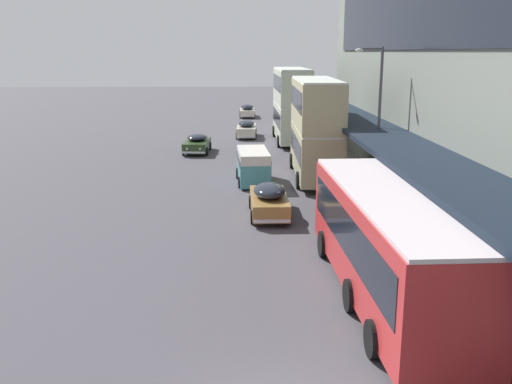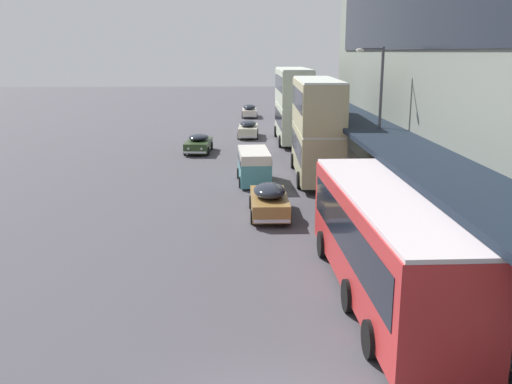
{
  "view_description": "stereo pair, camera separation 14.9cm",
  "coord_description": "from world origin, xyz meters",
  "px_view_note": "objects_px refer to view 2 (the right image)",
  "views": [
    {
      "loc": [
        -0.75,
        -10.56,
        7.63
      ],
      "look_at": [
        0.08,
        14.65,
        1.41
      ],
      "focal_mm": 40.0,
      "sensor_mm": 36.0,
      "label": 1
    },
    {
      "loc": [
        -0.6,
        -10.56,
        7.63
      ],
      "look_at": [
        0.08,
        14.65,
        1.41
      ],
      "focal_mm": 40.0,
      "sensor_mm": 36.0,
      "label": 2
    }
  ],
  "objects_px": {
    "transit_bus_kerbside_rear": "(293,103)",
    "sedan_lead_mid": "(269,200)",
    "transit_bus_kerbside_front": "(385,239)",
    "pedestrian_at_kerb": "(449,233)",
    "sedan_far_back": "(248,129)",
    "street_lamp": "(377,111)",
    "vw_van": "(254,164)",
    "transit_bus_kerbside_far": "(316,126)",
    "sedan_oncoming_front": "(199,143)",
    "sedan_second_near": "(249,111)"
  },
  "relations": [
    {
      "from": "transit_bus_kerbside_far",
      "to": "sedan_lead_mid",
      "type": "bearing_deg",
      "value": -111.54
    },
    {
      "from": "vw_van",
      "to": "pedestrian_at_kerb",
      "type": "xyz_separation_m",
      "value": [
        6.86,
        -13.71,
        0.08
      ]
    },
    {
      "from": "sedan_lead_mid",
      "to": "sedan_oncoming_front",
      "type": "xyz_separation_m",
      "value": [
        -4.62,
        17.83,
        -0.07
      ]
    },
    {
      "from": "sedan_lead_mid",
      "to": "vw_van",
      "type": "xyz_separation_m",
      "value": [
        -0.57,
        7.26,
        0.31
      ]
    },
    {
      "from": "sedan_oncoming_front",
      "to": "transit_bus_kerbside_far",
      "type": "bearing_deg",
      "value": -50.33
    },
    {
      "from": "transit_bus_kerbside_front",
      "to": "pedestrian_at_kerb",
      "type": "height_order",
      "value": "transit_bus_kerbside_front"
    },
    {
      "from": "transit_bus_kerbside_far",
      "to": "vw_van",
      "type": "relative_size",
      "value": 2.02
    },
    {
      "from": "vw_van",
      "to": "street_lamp",
      "type": "relative_size",
      "value": 0.6
    },
    {
      "from": "sedan_second_near",
      "to": "street_lamp",
      "type": "distance_m",
      "value": 39.31
    },
    {
      "from": "sedan_lead_mid",
      "to": "sedan_second_near",
      "type": "bearing_deg",
      "value": 90.37
    },
    {
      "from": "street_lamp",
      "to": "sedan_lead_mid",
      "type": "bearing_deg",
      "value": -146.66
    },
    {
      "from": "vw_van",
      "to": "sedan_far_back",
      "type": "bearing_deg",
      "value": 90.25
    },
    {
      "from": "transit_bus_kerbside_rear",
      "to": "pedestrian_at_kerb",
      "type": "bearing_deg",
      "value": -83.96
    },
    {
      "from": "sedan_oncoming_front",
      "to": "pedestrian_at_kerb",
      "type": "distance_m",
      "value": 26.62
    },
    {
      "from": "transit_bus_kerbside_far",
      "to": "pedestrian_at_kerb",
      "type": "height_order",
      "value": "transit_bus_kerbside_far"
    },
    {
      "from": "sedan_second_near",
      "to": "sedan_lead_mid",
      "type": "relative_size",
      "value": 1.02
    },
    {
      "from": "transit_bus_kerbside_front",
      "to": "sedan_far_back",
      "type": "bearing_deg",
      "value": 96.06
    },
    {
      "from": "transit_bus_kerbside_rear",
      "to": "sedan_lead_mid",
      "type": "relative_size",
      "value": 2.11
    },
    {
      "from": "transit_bus_kerbside_front",
      "to": "sedan_oncoming_front",
      "type": "bearing_deg",
      "value": 105.8
    },
    {
      "from": "pedestrian_at_kerb",
      "to": "sedan_oncoming_front",
      "type": "bearing_deg",
      "value": 114.21
    },
    {
      "from": "sedan_lead_mid",
      "to": "pedestrian_at_kerb",
      "type": "distance_m",
      "value": 9.02
    },
    {
      "from": "transit_bus_kerbside_far",
      "to": "street_lamp",
      "type": "distance_m",
      "value": 5.31
    },
    {
      "from": "transit_bus_kerbside_rear",
      "to": "street_lamp",
      "type": "xyz_separation_m",
      "value": [
        2.7,
        -19.1,
        1.21
      ]
    },
    {
      "from": "transit_bus_kerbside_front",
      "to": "transit_bus_kerbside_rear",
      "type": "height_order",
      "value": "transit_bus_kerbside_rear"
    },
    {
      "from": "sedan_lead_mid",
      "to": "sedan_oncoming_front",
      "type": "bearing_deg",
      "value": 104.54
    },
    {
      "from": "sedan_lead_mid",
      "to": "sedan_far_back",
      "type": "bearing_deg",
      "value": 91.44
    },
    {
      "from": "sedan_lead_mid",
      "to": "sedan_oncoming_front",
      "type": "distance_m",
      "value": 18.42
    },
    {
      "from": "vw_van",
      "to": "sedan_second_near",
      "type": "bearing_deg",
      "value": 89.52
    },
    {
      "from": "transit_bus_kerbside_front",
      "to": "transit_bus_kerbside_rear",
      "type": "relative_size",
      "value": 1.21
    },
    {
      "from": "transit_bus_kerbside_far",
      "to": "sedan_second_near",
      "type": "bearing_deg",
      "value": 95.93
    },
    {
      "from": "transit_bus_kerbside_rear",
      "to": "street_lamp",
      "type": "relative_size",
      "value": 1.23
    },
    {
      "from": "sedan_second_near",
      "to": "pedestrian_at_kerb",
      "type": "bearing_deg",
      "value": -82.36
    },
    {
      "from": "sedan_oncoming_front",
      "to": "transit_bus_kerbside_front",
      "type": "bearing_deg",
      "value": -74.2
    },
    {
      "from": "sedan_far_back",
      "to": "vw_van",
      "type": "relative_size",
      "value": 1.02
    },
    {
      "from": "transit_bus_kerbside_rear",
      "to": "sedan_far_back",
      "type": "bearing_deg",
      "value": 143.0
    },
    {
      "from": "sedan_second_near",
      "to": "vw_van",
      "type": "height_order",
      "value": "vw_van"
    },
    {
      "from": "sedan_lead_mid",
      "to": "street_lamp",
      "type": "height_order",
      "value": "street_lamp"
    },
    {
      "from": "sedan_second_near",
      "to": "street_lamp",
      "type": "height_order",
      "value": "street_lamp"
    },
    {
      "from": "transit_bus_kerbside_front",
      "to": "transit_bus_kerbside_far",
      "type": "bearing_deg",
      "value": 89.45
    },
    {
      "from": "pedestrian_at_kerb",
      "to": "sedan_far_back",
      "type": "bearing_deg",
      "value": 102.13
    },
    {
      "from": "sedan_far_back",
      "to": "sedan_lead_mid",
      "type": "height_order",
      "value": "sedan_lead_mid"
    },
    {
      "from": "sedan_oncoming_front",
      "to": "sedan_far_back",
      "type": "bearing_deg",
      "value": 63.67
    },
    {
      "from": "sedan_oncoming_front",
      "to": "pedestrian_at_kerb",
      "type": "height_order",
      "value": "pedestrian_at_kerb"
    },
    {
      "from": "transit_bus_kerbside_front",
      "to": "sedan_far_back",
      "type": "xyz_separation_m",
      "value": [
        -3.75,
        35.34,
        -1.2
      ]
    },
    {
      "from": "transit_bus_kerbside_rear",
      "to": "sedan_lead_mid",
      "type": "height_order",
      "value": "transit_bus_kerbside_rear"
    },
    {
      "from": "transit_bus_kerbside_front",
      "to": "street_lamp",
      "type": "distance_m",
      "value": 13.89
    },
    {
      "from": "sedan_oncoming_front",
      "to": "pedestrian_at_kerb",
      "type": "relative_size",
      "value": 2.37
    },
    {
      "from": "sedan_lead_mid",
      "to": "sedan_oncoming_front",
      "type": "relative_size",
      "value": 1.03
    },
    {
      "from": "transit_bus_kerbside_far",
      "to": "sedan_second_near",
      "type": "distance_m",
      "value": 34.48
    },
    {
      "from": "pedestrian_at_kerb",
      "to": "transit_bus_kerbside_front",
      "type": "bearing_deg",
      "value": -136.42
    }
  ]
}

